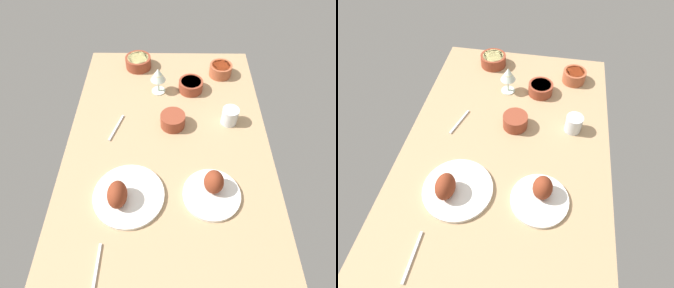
# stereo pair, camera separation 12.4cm
# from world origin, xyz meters

# --- Properties ---
(dining_table) EXTENTS (1.40, 0.90, 0.04)m
(dining_table) POSITION_xyz_m (0.00, 0.00, 0.02)
(dining_table) COLOR tan
(dining_table) RESTS_ON ground
(plate_near_viewer) EXTENTS (0.28, 0.28, 0.11)m
(plate_near_viewer) POSITION_xyz_m (0.25, -0.16, 0.07)
(plate_near_viewer) COLOR silver
(plate_near_viewer) RESTS_ON dining_table
(plate_center_main) EXTENTS (0.22, 0.22, 0.11)m
(plate_center_main) POSITION_xyz_m (0.23, 0.17, 0.07)
(plate_center_main) COLOR silver
(plate_center_main) RESTS_ON dining_table
(bowl_sauce) EXTENTS (0.12, 0.12, 0.06)m
(bowl_sauce) POSITION_xyz_m (-0.50, 0.28, 0.07)
(bowl_sauce) COLOR #A35133
(bowl_sauce) RESTS_ON dining_table
(bowl_potatoes) EXTENTS (0.14, 0.14, 0.06)m
(bowl_potatoes) POSITION_xyz_m (-0.57, -0.17, 0.07)
(bowl_potatoes) COLOR brown
(bowl_potatoes) RESTS_ON dining_table
(bowl_cream) EXTENTS (0.11, 0.11, 0.06)m
(bowl_cream) POSITION_xyz_m (-0.13, 0.02, 0.07)
(bowl_cream) COLOR brown
(bowl_cream) RESTS_ON dining_table
(bowl_pasta) EXTENTS (0.12, 0.12, 0.06)m
(bowl_pasta) POSITION_xyz_m (-0.38, 0.11, 0.07)
(bowl_pasta) COLOR brown
(bowl_pasta) RESTS_ON dining_table
(wine_glass) EXTENTS (0.08, 0.08, 0.14)m
(wine_glass) POSITION_xyz_m (-0.37, -0.05, 0.14)
(wine_glass) COLOR silver
(wine_glass) RESTS_ON dining_table
(water_tumbler) EXTENTS (0.08, 0.08, 0.08)m
(water_tumbler) POSITION_xyz_m (-0.15, 0.28, 0.08)
(water_tumbler) COLOR silver
(water_tumbler) RESTS_ON dining_table
(fork_loose) EXTENTS (0.16, 0.06, 0.01)m
(fork_loose) POSITION_xyz_m (-0.11, -0.24, 0.04)
(fork_loose) COLOR silver
(fork_loose) RESTS_ON dining_table
(spoon_loose) EXTENTS (0.18, 0.01, 0.01)m
(spoon_loose) POSITION_xyz_m (0.52, -0.23, 0.04)
(spoon_loose) COLOR silver
(spoon_loose) RESTS_ON dining_table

